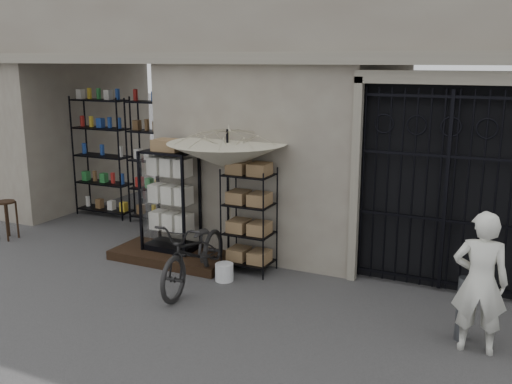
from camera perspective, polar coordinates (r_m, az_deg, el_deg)
The scene contains 13 objects.
ground at distance 7.22m, azimuth 0.96°, elevation -13.46°, with size 80.00×80.00×0.00m, color black.
shop_recess at distance 11.39m, azimuth -13.91°, elevation 4.01°, with size 3.00×1.70×3.00m, color black.
shop_shelving at distance 11.85m, azimuth -12.51°, elevation 3.20°, with size 2.70×0.50×2.50m, color black.
iron_gate at distance 8.39m, azimuth 18.63°, elevation 0.51°, with size 2.50×0.21×3.00m.
step_platform at distance 9.54m, azimuth -8.36°, elevation -6.34°, with size 2.00×0.90×0.15m, color black.
display_cabinet at distance 9.44m, azimuth -8.59°, elevation -1.37°, with size 0.91×0.67×1.79m.
wire_rack at distance 8.77m, azimuth -0.70°, elevation -2.97°, with size 0.86×0.75×1.63m.
market_umbrella at distance 8.75m, azimuth -2.88°, elevation 4.34°, with size 1.89×1.91×2.64m.
white_bucket at distance 8.60m, azimuth -3.19°, elevation -8.00°, with size 0.27×0.27×0.26m, color silver.
bicycle at distance 8.51m, azimuth -6.01°, elevation -9.27°, with size 0.68×1.02×1.95m, color black.
wooden_stool at distance 11.41m, azimuth -23.63°, elevation -2.49°, with size 0.43×0.43×0.71m.
steel_bollard at distance 7.21m, azimuth 19.95°, elevation -10.94°, with size 0.14×0.14×0.78m, color #56595E.
shopkeeper at distance 7.19m, azimuth 20.93°, elevation -14.53°, with size 0.60×1.64×0.39m, color silver.
Camera 1 is at (2.68, -5.87, 3.24)m, focal length 40.00 mm.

